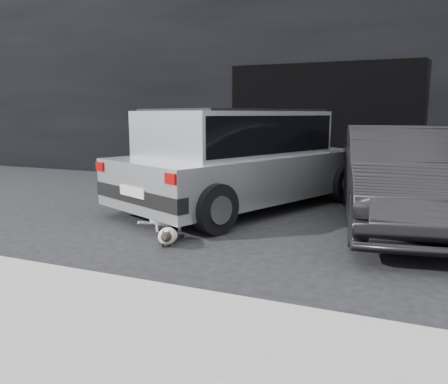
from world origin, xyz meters
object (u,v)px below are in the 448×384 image
at_px(second_car, 401,176).
at_px(cat_siamese, 167,236).
at_px(silver_hatchback, 240,154).
at_px(cat_white, 171,218).

height_order(second_car, cat_siamese, second_car).
height_order(silver_hatchback, second_car, silver_hatchback).
bearing_deg(silver_hatchback, cat_siamese, -67.20).
xyz_separation_m(second_car, cat_white, (-2.82, -1.45, -0.52)).
xyz_separation_m(silver_hatchback, cat_white, (-0.34, -1.75, -0.71)).
bearing_deg(cat_siamese, cat_white, -89.99).
distance_m(second_car, cat_siamese, 3.31).
xyz_separation_m(silver_hatchback, second_car, (2.48, -0.30, -0.19)).
distance_m(second_car, cat_white, 3.21).
bearing_deg(cat_white, cat_siamese, -7.56).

